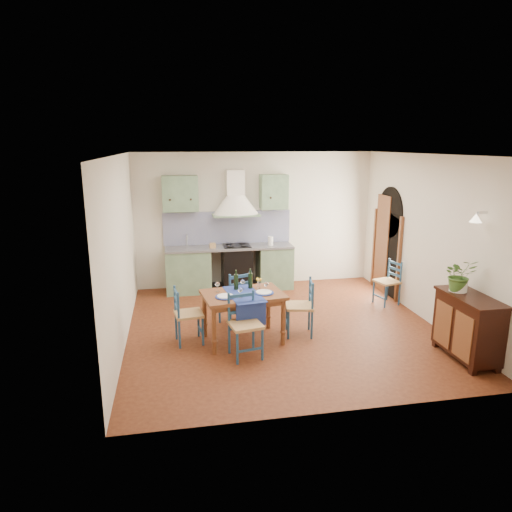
# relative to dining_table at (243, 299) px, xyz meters

# --- Properties ---
(floor) EXTENTS (5.00, 5.00, 0.00)m
(floor) POSITION_rel_dining_table_xyz_m (0.72, 0.39, -0.68)
(floor) COLOR #421A0E
(floor) RESTS_ON ground
(back_wall) EXTENTS (5.00, 0.96, 2.80)m
(back_wall) POSITION_rel_dining_table_xyz_m (0.25, 2.68, 0.37)
(back_wall) COLOR beige
(back_wall) RESTS_ON ground
(right_wall) EXTENTS (0.26, 5.00, 2.80)m
(right_wall) POSITION_rel_dining_table_xyz_m (3.21, 0.66, 0.66)
(right_wall) COLOR beige
(right_wall) RESTS_ON ground
(left_wall) EXTENTS (0.04, 5.00, 2.80)m
(left_wall) POSITION_rel_dining_table_xyz_m (-1.78, 0.39, 0.72)
(left_wall) COLOR beige
(left_wall) RESTS_ON ground
(ceiling) EXTENTS (5.00, 5.00, 0.01)m
(ceiling) POSITION_rel_dining_table_xyz_m (0.72, 0.39, 2.13)
(ceiling) COLOR silver
(ceiling) RESTS_ON back_wall
(dining_table) EXTENTS (1.30, 1.00, 1.08)m
(dining_table) POSITION_rel_dining_table_xyz_m (0.00, 0.00, 0.00)
(dining_table) COLOR brown
(dining_table) RESTS_ON ground
(chair_near) EXTENTS (0.50, 0.50, 0.92)m
(chair_near) POSITION_rel_dining_table_xyz_m (-0.06, -0.52, -0.20)
(chair_near) COLOR navy
(chair_near) RESTS_ON ground
(chair_far) EXTENTS (0.57, 0.57, 0.95)m
(chair_far) POSITION_rel_dining_table_xyz_m (-0.03, 0.64, -0.19)
(chair_far) COLOR navy
(chair_far) RESTS_ON ground
(chair_left) EXTENTS (0.46, 0.46, 0.87)m
(chair_left) POSITION_rel_dining_table_xyz_m (-0.86, 0.08, -0.22)
(chair_left) COLOR navy
(chair_left) RESTS_ON ground
(chair_right) EXTENTS (0.49, 0.49, 0.91)m
(chair_right) POSITION_rel_dining_table_xyz_m (0.93, 0.06, -0.21)
(chair_right) COLOR navy
(chair_right) RESTS_ON ground
(chair_spare) EXTENTS (0.48, 0.48, 0.83)m
(chair_spare) POSITION_rel_dining_table_xyz_m (2.94, 1.16, -0.24)
(chair_spare) COLOR navy
(chair_spare) RESTS_ON ground
(sideboard) EXTENTS (0.50, 1.05, 0.94)m
(sideboard) POSITION_rel_dining_table_xyz_m (2.98, -1.18, -0.17)
(sideboard) COLOR black
(sideboard) RESTS_ON ground
(potted_plant) EXTENTS (0.47, 0.43, 0.47)m
(potted_plant) POSITION_rel_dining_table_xyz_m (2.92, -0.95, 0.50)
(potted_plant) COLOR #3B6526
(potted_plant) RESTS_ON sideboard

